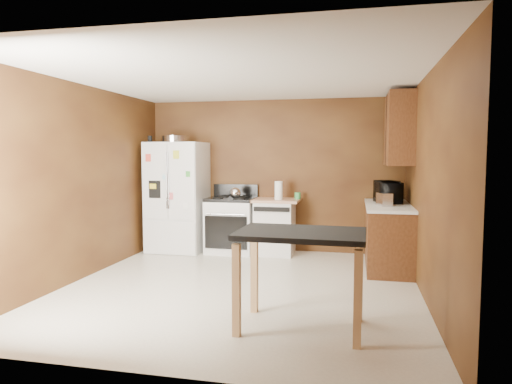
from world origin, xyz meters
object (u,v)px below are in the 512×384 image
(pen_cup, at_px, (150,139))
(gas_range, at_px, (231,224))
(roasting_pan, at_px, (175,139))
(refrigerator, at_px, (177,197))
(kettle, at_px, (235,193))
(toaster, at_px, (384,199))
(paper_towel, at_px, (279,191))
(island, at_px, (301,247))
(microwave, at_px, (388,193))
(dishwasher, at_px, (275,226))
(green_canister, at_px, (298,196))

(pen_cup, xyz_separation_m, gas_range, (1.33, 0.17, -1.39))
(roasting_pan, relative_size, pen_cup, 4.12)
(pen_cup, relative_size, refrigerator, 0.06)
(kettle, bearing_deg, pen_cup, -178.72)
(toaster, xyz_separation_m, refrigerator, (-3.28, 0.62, -0.09))
(paper_towel, bearing_deg, island, -76.62)
(microwave, bearing_deg, roasting_pan, 70.90)
(paper_towel, relative_size, gas_range, 0.27)
(pen_cup, distance_m, paper_towel, 2.28)
(paper_towel, bearing_deg, refrigerator, 179.53)
(roasting_pan, relative_size, dishwasher, 0.50)
(microwave, xyz_separation_m, gas_range, (-2.44, 0.27, -0.58))
(kettle, height_order, island, kettle)
(green_canister, bearing_deg, kettle, -165.65)
(microwave, bearing_deg, paper_towel, 68.18)
(green_canister, relative_size, gas_range, 0.10)
(green_canister, relative_size, dishwasher, 0.12)
(green_canister, bearing_deg, island, -82.25)
(toaster, bearing_deg, paper_towel, 140.20)
(pen_cup, height_order, paper_towel, pen_cup)
(dishwasher, bearing_deg, roasting_pan, -178.30)
(microwave, height_order, gas_range, microwave)
(kettle, xyz_separation_m, dishwasher, (0.62, 0.17, -0.54))
(kettle, height_order, green_canister, kettle)
(refrigerator, bearing_deg, green_canister, 4.82)
(paper_towel, xyz_separation_m, microwave, (1.64, -0.20, 0.01))
(toaster, bearing_deg, refrigerator, 150.53)
(paper_towel, relative_size, dishwasher, 0.33)
(microwave, relative_size, gas_range, 0.47)
(microwave, distance_m, dishwasher, 1.84)
(roasting_pan, xyz_separation_m, kettle, (1.05, -0.12, -0.87))
(pen_cup, xyz_separation_m, microwave, (3.77, -0.10, -0.81))
(green_canister, bearing_deg, pen_cup, -173.36)
(pen_cup, distance_m, gas_range, 1.93)
(kettle, xyz_separation_m, paper_towel, (0.69, 0.07, 0.05))
(kettle, height_order, toaster, same)
(kettle, bearing_deg, refrigerator, 175.46)
(gas_range, distance_m, island, 3.41)
(microwave, height_order, dishwasher, microwave)
(pen_cup, bearing_deg, gas_range, 7.41)
(pen_cup, xyz_separation_m, island, (2.83, -2.87, -1.09))
(paper_towel, distance_m, green_canister, 0.34)
(kettle, distance_m, green_canister, 1.00)
(paper_towel, xyz_separation_m, island, (0.71, -2.97, -0.27))
(refrigerator, distance_m, island, 3.84)
(pen_cup, xyz_separation_m, toaster, (3.70, -0.51, -0.87))
(kettle, distance_m, paper_towel, 0.70)
(gas_range, height_order, dishwasher, gas_range)
(green_canister, bearing_deg, microwave, -15.56)
(kettle, height_order, gas_range, gas_range)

